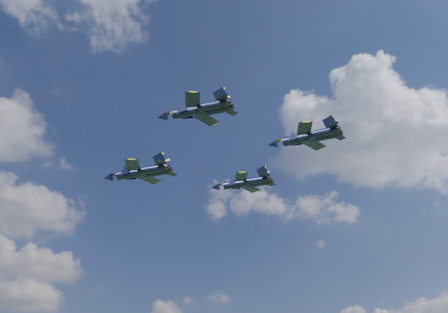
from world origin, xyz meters
TOP-DOWN VIEW (x-y plane):
  - jet_lead at (-11.12, 15.47)m, footprint 13.29×15.00m
  - jet_left at (-11.73, -10.96)m, footprint 11.63×12.97m
  - jet_right at (12.75, 12.48)m, footprint 12.40×14.11m
  - jet_slot at (9.88, -12.92)m, footprint 11.20×13.96m

SIDE VIEW (x-z plane):
  - jet_lead at x=-11.12m, z-range 61.94..65.81m
  - jet_left at x=-11.73m, z-range 62.82..66.18m
  - jet_slot at x=9.88m, z-range 62.92..66.40m
  - jet_right at x=12.75m, z-range 64.10..67.73m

